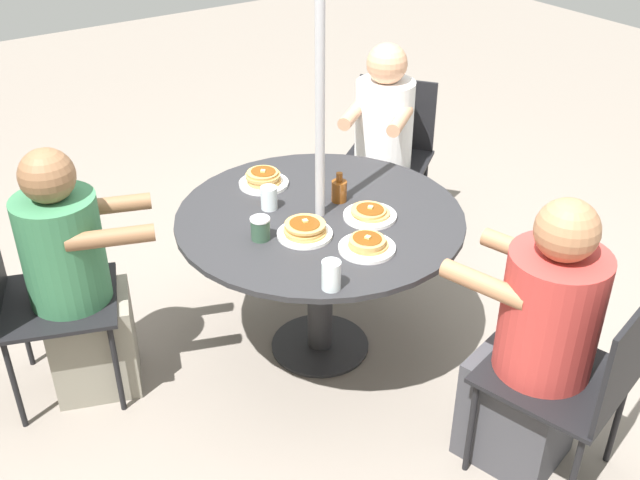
{
  "coord_description": "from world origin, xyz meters",
  "views": [
    {
      "loc": [
        -2.31,
        1.57,
        2.29
      ],
      "look_at": [
        0.0,
        0.0,
        0.59
      ],
      "focal_mm": 42.0,
      "sensor_mm": 36.0,
      "label": 1
    }
  ],
  "objects_px": {
    "drinking_glass_b": "(331,275)",
    "pancake_plate_d": "(367,245)",
    "diner_east": "(382,156)",
    "patio_chair_east": "(389,148)",
    "pancake_plate_c": "(263,179)",
    "patio_chair_north": "(581,375)",
    "coffee_cup": "(260,229)",
    "patio_chair_south": "(33,294)",
    "drinking_glass_a": "(269,198)",
    "diner_south": "(77,285)",
    "syrup_bottle": "(339,190)",
    "patio_table": "(320,239)",
    "pancake_plate_b": "(305,230)",
    "diner_north": "(536,351)",
    "pancake_plate_a": "(370,214)"
  },
  "relations": [
    {
      "from": "drinking_glass_b",
      "to": "pancake_plate_d",
      "type": "bearing_deg",
      "value": -63.04
    },
    {
      "from": "pancake_plate_d",
      "to": "drinking_glass_b",
      "type": "relative_size",
      "value": 2.01
    },
    {
      "from": "diner_east",
      "to": "pancake_plate_d",
      "type": "height_order",
      "value": "diner_east"
    },
    {
      "from": "patio_chair_east",
      "to": "pancake_plate_c",
      "type": "height_order",
      "value": "patio_chair_east"
    },
    {
      "from": "patio_chair_north",
      "to": "pancake_plate_c",
      "type": "xyz_separation_m",
      "value": [
        1.54,
        0.38,
        0.24
      ]
    },
    {
      "from": "patio_chair_east",
      "to": "coffee_cup",
      "type": "xyz_separation_m",
      "value": [
        -0.75,
        1.29,
        0.25
      ]
    },
    {
      "from": "patio_chair_south",
      "to": "coffee_cup",
      "type": "relative_size",
      "value": 9.26
    },
    {
      "from": "pancake_plate_c",
      "to": "drinking_glass_a",
      "type": "xyz_separation_m",
      "value": [
        -0.2,
        0.09,
        0.02
      ]
    },
    {
      "from": "patio_chair_north",
      "to": "diner_south",
      "type": "xyz_separation_m",
      "value": [
        1.53,
        1.29,
        0.01
      ]
    },
    {
      "from": "patio_chair_east",
      "to": "syrup_bottle",
      "type": "relative_size",
      "value": 6.48
    },
    {
      "from": "patio_table",
      "to": "diner_east",
      "type": "distance_m",
      "value": 1.04
    },
    {
      "from": "diner_east",
      "to": "pancake_plate_d",
      "type": "relative_size",
      "value": 5.12
    },
    {
      "from": "diner_east",
      "to": "drinking_glass_a",
      "type": "bearing_deg",
      "value": 78.02
    },
    {
      "from": "patio_chair_east",
      "to": "pancake_plate_d",
      "type": "bearing_deg",
      "value": 100.73
    },
    {
      "from": "patio_table",
      "to": "pancake_plate_c",
      "type": "bearing_deg",
      "value": 9.13
    },
    {
      "from": "patio_table",
      "to": "pancake_plate_c",
      "type": "xyz_separation_m",
      "value": [
        0.37,
        0.06,
        0.15
      ]
    },
    {
      "from": "diner_south",
      "to": "pancake_plate_b",
      "type": "distance_m",
      "value": 0.97
    },
    {
      "from": "diner_east",
      "to": "pancake_plate_d",
      "type": "xyz_separation_m",
      "value": [
        -0.96,
        0.84,
        0.2
      ]
    },
    {
      "from": "diner_south",
      "to": "patio_table",
      "type": "bearing_deg",
      "value": 90.0
    },
    {
      "from": "patio_chair_north",
      "to": "diner_north",
      "type": "xyz_separation_m",
      "value": [
        0.17,
        0.05,
        0.01
      ]
    },
    {
      "from": "pancake_plate_a",
      "to": "patio_chair_north",
      "type": "bearing_deg",
      "value": -171.26
    },
    {
      "from": "pancake_plate_a",
      "to": "syrup_bottle",
      "type": "relative_size",
      "value": 1.67
    },
    {
      "from": "pancake_plate_d",
      "to": "syrup_bottle",
      "type": "height_order",
      "value": "syrup_bottle"
    },
    {
      "from": "diner_south",
      "to": "drinking_glass_a",
      "type": "distance_m",
      "value": 0.88
    },
    {
      "from": "patio_chair_south",
      "to": "patio_chair_north",
      "type": "bearing_deg",
      "value": 62.68
    },
    {
      "from": "patio_chair_north",
      "to": "drinking_glass_b",
      "type": "relative_size",
      "value": 7.79
    },
    {
      "from": "patio_chair_south",
      "to": "pancake_plate_a",
      "type": "height_order",
      "value": "patio_chair_south"
    },
    {
      "from": "diner_north",
      "to": "drinking_glass_b",
      "type": "distance_m",
      "value": 0.8
    },
    {
      "from": "diner_east",
      "to": "patio_chair_south",
      "type": "height_order",
      "value": "diner_east"
    },
    {
      "from": "patio_table",
      "to": "patio_chair_north",
      "type": "relative_size",
      "value": 1.41
    },
    {
      "from": "diner_north",
      "to": "patio_chair_north",
      "type": "bearing_deg",
      "value": -90.0
    },
    {
      "from": "pancake_plate_c",
      "to": "patio_table",
      "type": "bearing_deg",
      "value": -170.87
    },
    {
      "from": "pancake_plate_a",
      "to": "coffee_cup",
      "type": "height_order",
      "value": "coffee_cup"
    },
    {
      "from": "patio_table",
      "to": "pancake_plate_a",
      "type": "xyz_separation_m",
      "value": [
        -0.14,
        -0.16,
        0.14
      ]
    },
    {
      "from": "pancake_plate_d",
      "to": "pancake_plate_b",
      "type": "bearing_deg",
      "value": 32.56
    },
    {
      "from": "pancake_plate_b",
      "to": "drinking_glass_a",
      "type": "relative_size",
      "value": 2.22
    },
    {
      "from": "diner_north",
      "to": "diner_south",
      "type": "relative_size",
      "value": 1.01
    },
    {
      "from": "patio_chair_north",
      "to": "diner_south",
      "type": "distance_m",
      "value": 2.0
    },
    {
      "from": "diner_south",
      "to": "drinking_glass_a",
      "type": "height_order",
      "value": "diner_south"
    },
    {
      "from": "patio_chair_south",
      "to": "coffee_cup",
      "type": "distance_m",
      "value": 0.97
    },
    {
      "from": "patio_chair_north",
      "to": "diner_north",
      "type": "height_order",
      "value": "diner_north"
    },
    {
      "from": "diner_east",
      "to": "patio_chair_south",
      "type": "relative_size",
      "value": 1.32
    },
    {
      "from": "patio_chair_east",
      "to": "diner_east",
      "type": "distance_m",
      "value": 0.18
    },
    {
      "from": "patio_table",
      "to": "patio_chair_north",
      "type": "height_order",
      "value": "patio_chair_north"
    },
    {
      "from": "coffee_cup",
      "to": "patio_chair_north",
      "type": "bearing_deg",
      "value": -151.03
    },
    {
      "from": "diner_north",
      "to": "pancake_plate_c",
      "type": "height_order",
      "value": "diner_north"
    },
    {
      "from": "patio_chair_east",
      "to": "coffee_cup",
      "type": "bearing_deg",
      "value": 83.83
    },
    {
      "from": "pancake_plate_b",
      "to": "diner_north",
      "type": "bearing_deg",
      "value": -154.44
    },
    {
      "from": "patio_chair_south",
      "to": "pancake_plate_c",
      "type": "xyz_separation_m",
      "value": [
        -0.05,
        -1.08,
        0.24
      ]
    },
    {
      "from": "diner_north",
      "to": "diner_east",
      "type": "xyz_separation_m",
      "value": [
        1.62,
        -0.56,
        0.01
      ]
    }
  ]
}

